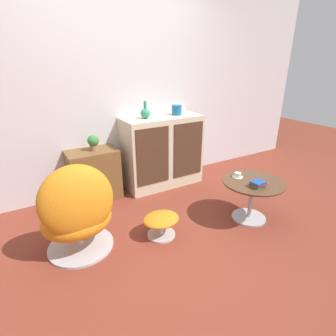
{
  "coord_description": "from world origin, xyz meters",
  "views": [
    {
      "loc": [
        -1.21,
        -1.81,
        1.64
      ],
      "look_at": [
        0.14,
        0.47,
        0.55
      ],
      "focal_mm": 28.0,
      "sensor_mm": 36.0,
      "label": 1
    }
  ],
  "objects_px": {
    "vase_leftmost": "(145,113)",
    "potted_plant": "(93,142)",
    "ottoman": "(161,221)",
    "egg_chair": "(77,212)",
    "tv_console": "(94,175)",
    "teacup": "(238,175)",
    "coffee_table": "(252,192)",
    "sideboard": "(162,151)",
    "vase_inner_left": "(177,110)",
    "book_stack": "(258,184)"
  },
  "relations": [
    {
      "from": "vase_leftmost",
      "to": "potted_plant",
      "type": "distance_m",
      "value": 0.74
    },
    {
      "from": "tv_console",
      "to": "sideboard",
      "type": "bearing_deg",
      "value": -3.16
    },
    {
      "from": "ottoman",
      "to": "coffee_table",
      "type": "height_order",
      "value": "coffee_table"
    },
    {
      "from": "tv_console",
      "to": "book_stack",
      "type": "height_order",
      "value": "tv_console"
    },
    {
      "from": "vase_inner_left",
      "to": "potted_plant",
      "type": "height_order",
      "value": "vase_inner_left"
    },
    {
      "from": "tv_console",
      "to": "book_stack",
      "type": "distance_m",
      "value": 1.93
    },
    {
      "from": "egg_chair",
      "to": "book_stack",
      "type": "height_order",
      "value": "egg_chair"
    },
    {
      "from": "sideboard",
      "to": "egg_chair",
      "type": "xyz_separation_m",
      "value": [
        -1.35,
        -0.88,
        -0.07
      ]
    },
    {
      "from": "vase_inner_left",
      "to": "teacup",
      "type": "height_order",
      "value": "vase_inner_left"
    },
    {
      "from": "potted_plant",
      "to": "book_stack",
      "type": "xyz_separation_m",
      "value": [
        1.23,
        -1.45,
        -0.25
      ]
    },
    {
      "from": "sideboard",
      "to": "tv_console",
      "type": "bearing_deg",
      "value": 176.84
    },
    {
      "from": "sideboard",
      "to": "coffee_table",
      "type": "xyz_separation_m",
      "value": [
        0.38,
        -1.28,
        -0.16
      ]
    },
    {
      "from": "sideboard",
      "to": "book_stack",
      "type": "height_order",
      "value": "sideboard"
    },
    {
      "from": "teacup",
      "to": "coffee_table",
      "type": "bearing_deg",
      "value": -66.41
    },
    {
      "from": "ottoman",
      "to": "book_stack",
      "type": "distance_m",
      "value": 1.04
    },
    {
      "from": "vase_leftmost",
      "to": "teacup",
      "type": "distance_m",
      "value": 1.37
    },
    {
      "from": "ottoman",
      "to": "teacup",
      "type": "height_order",
      "value": "teacup"
    },
    {
      "from": "potted_plant",
      "to": "teacup",
      "type": "xyz_separation_m",
      "value": [
        1.22,
        -1.17,
        -0.26
      ]
    },
    {
      "from": "book_stack",
      "to": "coffee_table",
      "type": "bearing_deg",
      "value": 59.77
    },
    {
      "from": "tv_console",
      "to": "teacup",
      "type": "bearing_deg",
      "value": -42.98
    },
    {
      "from": "tv_console",
      "to": "potted_plant",
      "type": "xyz_separation_m",
      "value": [
        0.03,
        0.0,
        0.42
      ]
    },
    {
      "from": "ottoman",
      "to": "coffee_table",
      "type": "bearing_deg",
      "value": -12.72
    },
    {
      "from": "egg_chair",
      "to": "ottoman",
      "type": "distance_m",
      "value": 0.8
    },
    {
      "from": "sideboard",
      "to": "egg_chair",
      "type": "height_order",
      "value": "sideboard"
    },
    {
      "from": "coffee_table",
      "to": "vase_inner_left",
      "type": "bearing_deg",
      "value": 96.87
    },
    {
      "from": "tv_console",
      "to": "vase_leftmost",
      "type": "distance_m",
      "value": 1.01
    },
    {
      "from": "potted_plant",
      "to": "vase_inner_left",
      "type": "bearing_deg",
      "value": -2.45
    },
    {
      "from": "coffee_table",
      "to": "book_stack",
      "type": "height_order",
      "value": "book_stack"
    },
    {
      "from": "ottoman",
      "to": "vase_inner_left",
      "type": "distance_m",
      "value": 1.61
    },
    {
      "from": "egg_chair",
      "to": "coffee_table",
      "type": "bearing_deg",
      "value": -13.0
    },
    {
      "from": "ottoman",
      "to": "vase_leftmost",
      "type": "relative_size",
      "value": 1.7
    },
    {
      "from": "teacup",
      "to": "book_stack",
      "type": "xyz_separation_m",
      "value": [
        0.01,
        -0.28,
        0.01
      ]
    },
    {
      "from": "tv_console",
      "to": "vase_inner_left",
      "type": "bearing_deg",
      "value": -2.36
    },
    {
      "from": "ottoman",
      "to": "potted_plant",
      "type": "distance_m",
      "value": 1.29
    },
    {
      "from": "tv_console",
      "to": "vase_inner_left",
      "type": "relative_size",
      "value": 4.79
    },
    {
      "from": "sideboard",
      "to": "vase_leftmost",
      "type": "relative_size",
      "value": 4.94
    },
    {
      "from": "coffee_table",
      "to": "vase_inner_left",
      "type": "xyz_separation_m",
      "value": [
        -0.16,
        1.29,
        0.7
      ]
    },
    {
      "from": "sideboard",
      "to": "egg_chair",
      "type": "distance_m",
      "value": 1.62
    },
    {
      "from": "sideboard",
      "to": "coffee_table",
      "type": "relative_size",
      "value": 1.64
    },
    {
      "from": "vase_inner_left",
      "to": "teacup",
      "type": "xyz_separation_m",
      "value": [
        0.08,
        -1.12,
        -0.55
      ]
    },
    {
      "from": "vase_leftmost",
      "to": "vase_inner_left",
      "type": "bearing_deg",
      "value": 0.0
    },
    {
      "from": "egg_chair",
      "to": "vase_inner_left",
      "type": "bearing_deg",
      "value": 29.32
    },
    {
      "from": "teacup",
      "to": "book_stack",
      "type": "relative_size",
      "value": 0.79
    },
    {
      "from": "tv_console",
      "to": "ottoman",
      "type": "relative_size",
      "value": 1.74
    },
    {
      "from": "tv_console",
      "to": "egg_chair",
      "type": "bearing_deg",
      "value": -113.38
    },
    {
      "from": "sideboard",
      "to": "ottoman",
      "type": "bearing_deg",
      "value": -120.03
    },
    {
      "from": "tv_console",
      "to": "vase_leftmost",
      "type": "relative_size",
      "value": 2.96
    },
    {
      "from": "book_stack",
      "to": "ottoman",
      "type": "bearing_deg",
      "value": 160.03
    },
    {
      "from": "egg_chair",
      "to": "potted_plant",
      "type": "bearing_deg",
      "value": 64.85
    },
    {
      "from": "sideboard",
      "to": "potted_plant",
      "type": "xyz_separation_m",
      "value": [
        -0.91,
        0.05,
        0.26
      ]
    }
  ]
}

